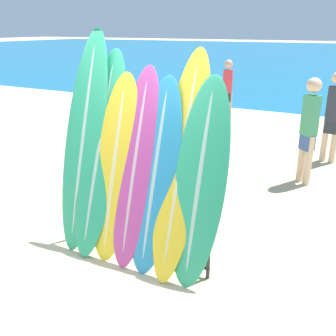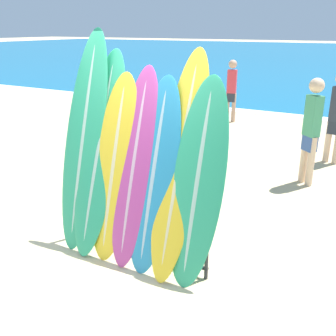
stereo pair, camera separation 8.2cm
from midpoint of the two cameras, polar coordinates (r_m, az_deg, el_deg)
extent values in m
plane|color=#CCB789|center=(4.69, -9.35, -13.32)|extent=(160.00, 160.00, 0.00)
cube|color=white|center=(12.59, 17.13, 7.32)|extent=(120.00, 0.60, 0.01)
cylinder|color=#28282D|center=(5.06, -13.14, -5.60)|extent=(0.04, 0.04, 0.83)
cylinder|color=#28282D|center=(4.17, 6.26, -11.00)|extent=(0.04, 0.04, 0.83)
cylinder|color=#28282D|center=(4.38, -4.59, -3.60)|extent=(1.86, 0.04, 0.04)
cylinder|color=#28282D|center=(4.69, -4.36, -11.34)|extent=(1.86, 0.04, 0.04)
ellipsoid|color=#289E70|center=(4.74, -11.59, 3.87)|extent=(0.55, 0.83, 2.55)
ellipsoid|color=#9AC3B3|center=(4.74, -11.59, 3.87)|extent=(0.10, 0.81, 2.45)
ellipsoid|color=#289E70|center=(4.61, -9.43, 2.12)|extent=(0.55, 0.92, 2.33)
ellipsoid|color=#9AC3B3|center=(4.61, -9.43, 2.12)|extent=(0.10, 0.89, 2.24)
ellipsoid|color=yellow|center=(4.46, -7.25, 0.02)|extent=(0.56, 0.69, 2.09)
ellipsoid|color=beige|center=(4.46, -7.25, 0.02)|extent=(0.10, 0.67, 2.01)
ellipsoid|color=#B23D8E|center=(4.32, -4.32, 0.01)|extent=(0.49, 0.76, 2.17)
ellipsoid|color=#CAA1BE|center=(4.32, -4.32, 0.01)|extent=(0.09, 0.74, 2.09)
ellipsoid|color=teal|center=(4.20, -1.48, -1.17)|extent=(0.54, 0.71, 2.08)
ellipsoid|color=#98BACC|center=(4.20, -1.48, -1.17)|extent=(0.10, 0.69, 2.00)
ellipsoid|color=yellow|center=(4.08, 2.26, 0.28)|extent=(0.50, 0.92, 2.36)
ellipsoid|color=beige|center=(4.08, 2.26, 0.28)|extent=(0.09, 0.89, 2.27)
ellipsoid|color=#289E70|center=(3.97, 4.96, -2.24)|extent=(0.57, 0.68, 2.12)
ellipsoid|color=#9AC3B3|center=(3.97, 4.96, -2.24)|extent=(0.10, 0.67, 2.03)
cylinder|color=beige|center=(6.98, 20.34, 0.86)|extent=(0.12, 0.12, 0.85)
cylinder|color=beige|center=(7.11, 19.45, 1.32)|extent=(0.12, 0.12, 0.85)
cube|color=#385693|center=(6.96, 20.17, 3.41)|extent=(0.28, 0.27, 0.25)
cube|color=#42996B|center=(6.86, 20.63, 7.09)|extent=(0.30, 0.30, 0.66)
sphere|color=beige|center=(6.78, 21.13, 11.11)|extent=(0.24, 0.24, 0.24)
cylinder|color=tan|center=(11.33, 8.83, 8.70)|extent=(0.11, 0.11, 0.81)
cylinder|color=tan|center=(11.30, 9.71, 8.63)|extent=(0.11, 0.11, 0.81)
cube|color=#282D38|center=(11.27, 9.35, 10.08)|extent=(0.25, 0.18, 0.24)
cube|color=#DB3842|center=(11.20, 9.47, 12.28)|extent=(0.27, 0.20, 0.63)
sphere|color=tan|center=(11.15, 9.61, 14.65)|extent=(0.23, 0.23, 0.23)
cylinder|color=beige|center=(8.37, 22.45, 3.59)|extent=(0.12, 0.12, 0.84)
cube|color=#282D38|center=(8.28, 23.31, 5.41)|extent=(0.26, 0.18, 0.25)
cylinder|color=#846047|center=(7.18, 5.91, 2.34)|extent=(0.11, 0.11, 0.80)
cylinder|color=#846047|center=(7.32, 5.20, 2.71)|extent=(0.11, 0.11, 0.80)
cube|color=#385693|center=(7.17, 5.62, 4.66)|extent=(0.27, 0.24, 0.24)
cube|color=#42996B|center=(7.07, 5.74, 8.05)|extent=(0.29, 0.27, 0.63)
sphere|color=#846047|center=(6.99, 5.87, 11.75)|extent=(0.23, 0.23, 0.23)
camera|label=1|loc=(0.04, -89.53, 0.17)|focal=42.00mm
camera|label=2|loc=(0.04, 90.47, -0.17)|focal=42.00mm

